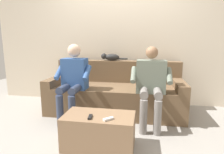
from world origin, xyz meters
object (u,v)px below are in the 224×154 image
remote_black (90,117)px  cat_on_backrest (111,57)px  person_left_seated (151,81)px  person_right_seated (73,77)px  coffee_table (99,131)px  couch (115,94)px  remote_white (108,119)px

remote_black → cat_on_backrest: bearing=174.3°
person_left_seated → person_right_seated: size_ratio=0.97×
person_left_seated → person_right_seated: (1.16, -0.01, 0.02)m
coffee_table → person_left_seated: 1.03m
coffee_table → person_right_seated: size_ratio=0.69×
couch → remote_black: bearing=86.7°
cat_on_backrest → coffee_table: bearing=95.2°
couch → person_left_seated: 0.81m
coffee_table → person_left_seated: person_left_seated is taller
cat_on_backrest → remote_black: cat_on_backrest is taller
remote_white → person_left_seated: bearing=-162.1°
couch → person_left_seated: size_ratio=1.98×
coffee_table → cat_on_backrest: bearing=-84.8°
couch → person_right_seated: size_ratio=1.93×
person_left_seated → person_right_seated: 1.16m
person_left_seated → person_right_seated: bearing=-0.3°
couch → remote_black: (0.07, 1.27, 0.09)m
remote_black → couch: bearing=168.7°
person_right_seated → cat_on_backrest: person_right_seated is taller
person_left_seated → cat_on_backrest: 1.06m
couch → remote_black: size_ratio=18.79×
person_right_seated → remote_black: (-0.51, 0.82, -0.26)m
remote_white → cat_on_backrest: bearing=-124.3°
coffee_table → person_left_seated: (-0.58, -0.73, 0.45)m
coffee_table → remote_white: remote_white is taller
coffee_table → remote_white: size_ratio=6.78×
cat_on_backrest → remote_white: 1.68m
couch → person_left_seated: (-0.58, 0.45, 0.34)m
person_right_seated → couch: bearing=-142.6°
coffee_table → remote_black: bearing=51.2°
coffee_table → cat_on_backrest: cat_on_backrest is taller
person_right_seated → remote_black: 1.00m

